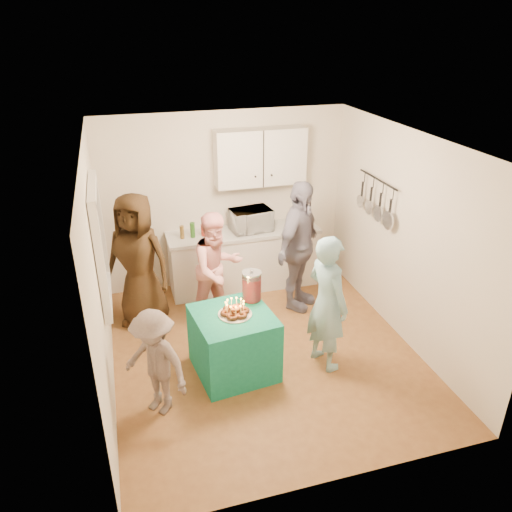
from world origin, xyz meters
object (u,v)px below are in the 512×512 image
object	(u,v)px
microwave	(251,220)
party_table	(234,343)
woman_back_center	(217,269)
woman_back_right	(299,247)
counter	(244,260)
child_near_left	(155,363)
man_birthday	(327,303)
woman_back_left	(138,261)
punch_jar	(252,287)

from	to	relation	value
microwave	party_table	bearing A→B (deg)	-118.40
woman_back_center	woman_back_right	bearing A→B (deg)	-17.02
microwave	woman_back_center	bearing A→B (deg)	-136.98
counter	woman_back_right	xyz separation A→B (m)	(0.57, -0.77, 0.49)
microwave	child_near_left	xyz separation A→B (m)	(-1.66, -2.35, -0.47)
man_birthday	woman_back_center	xyz separation A→B (m)	(-1.00, 1.27, -0.05)
woman_back_left	microwave	bearing A→B (deg)	50.12
counter	punch_jar	bearing A→B (deg)	-101.70
microwave	woman_back_right	bearing A→B (deg)	-66.61
party_table	microwave	bearing A→B (deg)	68.95
microwave	party_table	world-z (taller)	microwave
punch_jar	counter	bearing A→B (deg)	78.30
woman_back_center	woman_back_right	size ratio (longest dim) A/B	0.84
party_table	woman_back_right	world-z (taller)	woman_back_right
woman_back_left	man_birthday	bearing A→B (deg)	-6.55
punch_jar	man_birthday	bearing A→B (deg)	-28.52
counter	party_table	xyz separation A→B (m)	(-0.64, -1.95, -0.05)
counter	microwave	bearing A→B (deg)	0.00
man_birthday	woman_back_right	size ratio (longest dim) A/B	0.89
man_birthday	woman_back_left	size ratio (longest dim) A/B	0.91
party_table	woman_back_center	size ratio (longest dim) A/B	0.55
party_table	punch_jar	size ratio (longest dim) A/B	2.50
woman_back_left	woman_back_center	world-z (taller)	woman_back_left
counter	microwave	size ratio (longest dim) A/B	3.79
microwave	woman_back_center	size ratio (longest dim) A/B	0.37
woman_back_right	child_near_left	world-z (taller)	woman_back_right
punch_jar	woman_back_right	xyz separation A→B (m)	(0.92, 0.91, -0.01)
man_birthday	child_near_left	distance (m)	2.00
microwave	woman_back_right	distance (m)	0.91
man_birthday	woman_back_left	xyz separation A→B (m)	(-1.98, 1.52, 0.08)
counter	woman_back_center	world-z (taller)	woman_back_center
punch_jar	woman_back_left	xyz separation A→B (m)	(-1.21, 1.11, -0.02)
woman_back_left	child_near_left	bearing A→B (deg)	-58.63
party_table	woman_back_left	world-z (taller)	woman_back_left
punch_jar	man_birthday	size ratio (longest dim) A/B	0.21
punch_jar	microwave	bearing A→B (deg)	74.74
microwave	man_birthday	xyz separation A→B (m)	(0.31, -2.10, -0.25)
microwave	man_birthday	size ratio (longest dim) A/B	0.35
punch_jar	woman_back_center	xyz separation A→B (m)	(-0.23, 0.85, -0.16)
counter	microwave	distance (m)	0.65
counter	woman_back_left	xyz separation A→B (m)	(-1.56, -0.58, 0.48)
man_birthday	woman_back_left	distance (m)	2.50
woman_back_left	woman_back_right	size ratio (longest dim) A/B	0.98
counter	woman_back_right	world-z (taller)	woman_back_right
counter	woman_back_left	distance (m)	1.73
microwave	woman_back_center	distance (m)	1.12
microwave	woman_back_left	distance (m)	1.77
woman_back_left	child_near_left	world-z (taller)	woman_back_left
man_birthday	woman_back_right	distance (m)	1.34
child_near_left	woman_back_right	bearing A→B (deg)	82.99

